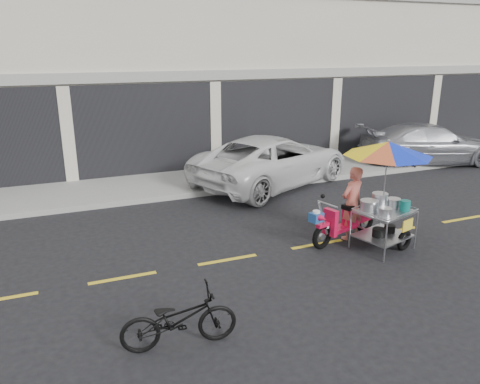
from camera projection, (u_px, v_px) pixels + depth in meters
name	position (u px, v px, depth m)	size (l,w,h in m)	color
ground	(317.00, 244.00, 9.77)	(90.00, 90.00, 0.00)	black
sidewalk	(226.00, 176.00, 14.63)	(45.00, 3.00, 0.15)	gray
shophouse_block	(247.00, 39.00, 18.89)	(36.00, 8.11, 10.40)	beige
centerline	(317.00, 244.00, 9.77)	(42.00, 0.10, 0.01)	gold
white_pickup	(273.00, 160.00, 13.86)	(2.43, 5.27, 1.47)	silver
silver_pickup	(429.00, 144.00, 16.30)	(1.97, 4.84, 1.41)	#9B9CA4
near_bicycle	(179.00, 319.00, 6.35)	(0.56, 1.60, 0.84)	black
food_vendor_rig	(374.00, 179.00, 9.40)	(2.58, 2.14, 2.25)	black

